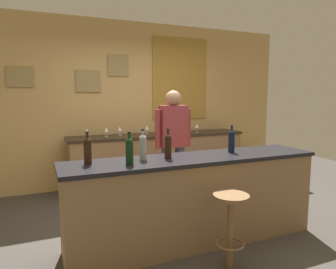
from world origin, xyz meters
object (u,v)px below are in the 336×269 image
at_px(bar_stool, 231,218).
at_px(wine_bottle_c, 143,146).
at_px(bartender, 173,141).
at_px(wine_bottle_d, 168,145).
at_px(wine_bottle_e, 232,140).
at_px(wine_bottle_a, 88,150).
at_px(wine_glass_c, 120,129).
at_px(wine_bottle_b, 129,150).
at_px(wine_glass_e, 197,126).
at_px(wine_glass_b, 106,130).
at_px(wine_glass_d, 147,128).
at_px(wine_glass_a, 87,131).
at_px(coffee_mug, 183,130).

bearing_deg(bar_stool, wine_bottle_c, 133.09).
xyz_separation_m(bartender, wine_bottle_d, (-0.48, -0.96, 0.12)).
bearing_deg(wine_bottle_e, wine_bottle_a, 179.39).
xyz_separation_m(wine_bottle_a, wine_bottle_d, (0.79, -0.05, 0.00)).
height_order(wine_bottle_c, wine_bottle_e, same).
xyz_separation_m(wine_bottle_d, wine_glass_c, (0.03, 2.07, -0.05)).
distance_m(wine_bottle_b, wine_glass_e, 2.80).
bearing_deg(wine_bottle_b, wine_glass_b, 83.95).
bearing_deg(wine_glass_c, wine_bottle_c, -97.79).
bearing_deg(wine_bottle_a, bar_stool, -30.09).
height_order(bar_stool, wine_bottle_d, wine_bottle_d).
bearing_deg(wine_bottle_c, bar_stool, -46.91).
relative_size(bartender, wine_glass_e, 10.45).
bearing_deg(wine_bottle_a, wine_glass_d, 57.62).
relative_size(wine_glass_b, wine_glass_d, 1.00).
xyz_separation_m(wine_bottle_d, wine_glass_e, (1.41, 1.99, -0.05)).
relative_size(wine_bottle_c, wine_glass_c, 1.97).
xyz_separation_m(wine_bottle_e, wine_glass_d, (-0.30, 2.02, -0.05)).
relative_size(bartender, wine_glass_b, 10.45).
height_order(wine_bottle_a, wine_glass_a, wine_bottle_a).
relative_size(wine_bottle_b, wine_glass_a, 1.97).
bearing_deg(wine_glass_e, wine_glass_c, 176.60).
distance_m(wine_bottle_d, coffee_mug, 2.29).
height_order(wine_bottle_c, wine_glass_a, wine_bottle_c).
height_order(wine_bottle_c, wine_glass_b, wine_bottle_c).
xyz_separation_m(wine_bottle_b, wine_glass_c, (0.46, 2.19, -0.05)).
relative_size(wine_bottle_d, coffee_mug, 2.45).
bearing_deg(coffee_mug, wine_bottle_e, -99.79).
distance_m(wine_bottle_e, wine_glass_e, 2.05).
xyz_separation_m(wine_bottle_a, wine_bottle_e, (1.57, -0.02, 0.00)).
xyz_separation_m(wine_bottle_b, coffee_mug, (1.56, 2.11, -0.11)).
height_order(wine_bottle_c, wine_glass_c, wine_bottle_c).
height_order(bartender, wine_glass_c, bartender).
bearing_deg(wine_glass_b, wine_glass_d, 3.29).
height_order(wine_bottle_a, wine_glass_d, wine_bottle_a).
bearing_deg(coffee_mug, wine_bottle_a, -134.50).
bearing_deg(wine_glass_c, coffee_mug, -4.15).
bearing_deg(wine_bottle_d, wine_glass_b, 95.86).
distance_m(bar_stool, wine_bottle_a, 1.44).
relative_size(wine_bottle_d, wine_glass_e, 1.97).
distance_m(wine_bottle_e, wine_glass_a, 2.31).
height_order(wine_bottle_d, wine_glass_a, wine_bottle_d).
height_order(wine_glass_a, wine_glass_b, same).
distance_m(wine_bottle_c, wine_glass_e, 2.57).
height_order(wine_glass_b, wine_glass_c, same).
distance_m(wine_bottle_a, wine_bottle_c, 0.53).
xyz_separation_m(bartender, wine_glass_b, (-0.69, 1.06, 0.07)).
relative_size(wine_glass_b, wine_glass_c, 1.00).
xyz_separation_m(bartender, wine_glass_d, (0.00, 1.10, 0.07)).
height_order(bartender, wine_glass_a, bartender).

